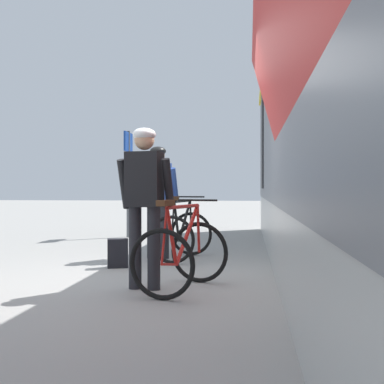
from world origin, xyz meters
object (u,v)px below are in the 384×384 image
Objects in this scene: cyclist_far_in_blue at (158,191)px; bicycle_near_red at (182,253)px; backpack_on_platform at (118,253)px; platform_sign_post at (128,165)px; cyclist_near_in_dark at (145,193)px; bicycle_far_black at (182,234)px.

bicycle_near_red is at bearing -74.11° from cyclist_far_in_blue.
backpack_on_platform is 0.17× the size of platform_sign_post.
platform_sign_post is (-1.58, 5.81, 0.57)m from cyclist_near_in_dark.
cyclist_near_in_dark is 1.44× the size of bicycle_near_red.
cyclist_far_in_blue reaches higher than bicycle_far_black.
platform_sign_post is at bearing 108.86° from bicycle_near_red.
platform_sign_post reaches higher than cyclist_near_in_dark.
cyclist_near_in_dark is 1.50× the size of bicycle_far_black.
bicycle_near_red is at bearing -71.14° from platform_sign_post.
cyclist_near_in_dark is 6.04m from platform_sign_post.
cyclist_near_in_dark is at bearing 173.98° from bicycle_near_red.
cyclist_far_in_blue is 1.44× the size of bicycle_near_red.
bicycle_far_black is 4.03m from platform_sign_post.
bicycle_far_black is (0.10, 2.35, -0.65)m from cyclist_near_in_dark.
cyclist_far_in_blue is 1.50× the size of bicycle_far_black.
cyclist_far_in_blue is at bearing -69.00° from platform_sign_post.
backpack_on_platform is at bearing -111.31° from cyclist_far_in_blue.
backpack_on_platform is (-0.39, -1.00, -0.85)m from cyclist_far_in_blue.
cyclist_far_in_blue is 3.64m from platform_sign_post.
bicycle_far_black is 2.94× the size of backpack_on_platform.
cyclist_near_in_dark is at bearing -74.76° from platform_sign_post.
backpack_on_platform is 4.67m from platform_sign_post.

